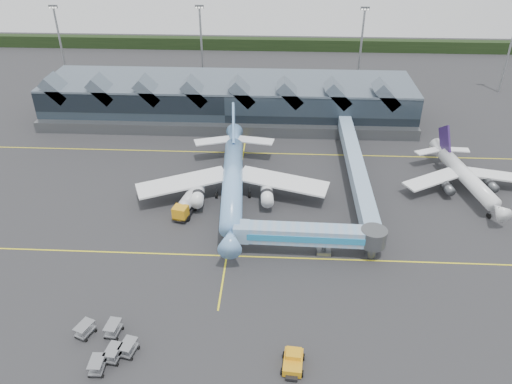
# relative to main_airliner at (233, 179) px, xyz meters

# --- Properties ---
(ground) EXTENTS (260.00, 260.00, 0.00)m
(ground) POSITION_rel_main_airliner_xyz_m (0.59, -9.73, -3.92)
(ground) COLOR #2A2A2C
(ground) RESTS_ON ground
(taxi_stripes) EXTENTS (120.00, 60.00, 0.01)m
(taxi_stripes) POSITION_rel_main_airliner_xyz_m (0.59, 0.27, -3.92)
(taxi_stripes) COLOR yellow
(taxi_stripes) RESTS_ON ground
(tree_line_far) EXTENTS (260.00, 4.00, 4.00)m
(tree_line_far) POSITION_rel_main_airliner_xyz_m (0.59, 100.27, -1.92)
(tree_line_far) COLOR black
(tree_line_far) RESTS_ON ground
(terminal) EXTENTS (90.00, 22.25, 12.52)m
(terminal) POSITION_rel_main_airliner_xyz_m (-4.47, 37.62, 0.96)
(terminal) COLOR black
(terminal) RESTS_ON ground
(light_masts) EXTENTS (132.40, 42.56, 22.45)m
(light_masts) POSITION_rel_main_airliner_xyz_m (21.59, 53.07, 8.57)
(light_masts) COLOR gray
(light_masts) RESTS_ON ground
(main_airliner) EXTENTS (36.07, 41.58, 13.35)m
(main_airliner) POSITION_rel_main_airliner_xyz_m (0.00, 0.00, 0.00)
(main_airliner) COLOR #709CE2
(main_airliner) RESTS_ON ground
(regional_jet) EXTENTS (24.53, 27.07, 9.31)m
(regional_jet) POSITION_rel_main_airliner_xyz_m (43.93, 5.27, -0.97)
(regional_jet) COLOR white
(regional_jet) RESTS_ON ground
(jet_bridge) EXTENTS (23.79, 4.10, 5.08)m
(jet_bridge) POSITION_rel_main_airliner_xyz_m (14.85, -16.30, -0.48)
(jet_bridge) COLOR #7BA7CE
(jet_bridge) RESTS_ON ground
(fuel_truck) EXTENTS (4.31, 9.70, 3.23)m
(fuel_truck) POSITION_rel_main_airliner_xyz_m (-7.52, -4.90, -2.11)
(fuel_truck) COLOR black
(fuel_truck) RESTS_ON ground
(pushback_tug) EXTENTS (2.98, 4.40, 1.87)m
(pushback_tug) POSITION_rel_main_airliner_xyz_m (10.79, -38.51, -3.09)
(pushback_tug) COLOR orange
(pushback_tug) RESTS_ON ground
(baggage_carts) EXTENTS (8.83, 8.49, 1.77)m
(baggage_carts) POSITION_rel_main_airliner_xyz_m (-12.38, -37.18, -2.93)
(baggage_carts) COLOR gray
(baggage_carts) RESTS_ON ground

